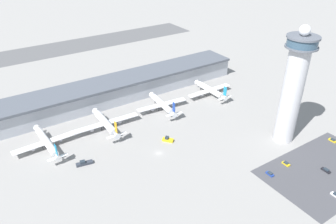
{
  "coord_description": "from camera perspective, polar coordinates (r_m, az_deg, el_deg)",
  "views": [
    {
      "loc": [
        -73.24,
        -120.81,
        106.19
      ],
      "look_at": [
        19.74,
        20.96,
        9.24
      ],
      "focal_mm": 35.0,
      "sensor_mm": 36.0,
      "label": 1
    }
  ],
  "objects": [
    {
      "name": "ground_plane",
      "position": [
        176.74,
        -1.64,
        -7.18
      ],
      "size": [
        1000.0,
        1000.0,
        0.0
      ],
      "primitive_type": "plane",
      "color": "gray"
    },
    {
      "name": "terminal_building",
      "position": [
        227.03,
        -11.04,
        3.37
      ],
      "size": [
        204.48,
        25.0,
        14.54
      ],
      "color": "#A3A8B2",
      "rests_on": "ground"
    },
    {
      "name": "runway_strip",
      "position": [
        345.17,
        -19.66,
        10.12
      ],
      "size": [
        306.72,
        44.0,
        0.01
      ],
      "primitive_type": "cube",
      "color": "#515154",
      "rests_on": "ground"
    },
    {
      "name": "control_tower",
      "position": [
        183.65,
        20.97,
        4.19
      ],
      "size": [
        16.19,
        16.19,
        65.32
      ],
      "color": "#BCBCC1",
      "rests_on": "ground"
    },
    {
      "name": "parking_lot_surface",
      "position": [
        183.33,
        25.7,
        -9.12
      ],
      "size": [
        64.0,
        40.0,
        0.01
      ],
      "primitive_type": "cube",
      "color": "#424247",
      "rests_on": "ground"
    },
    {
      "name": "airplane_gate_alpha",
      "position": [
        189.78,
        -20.37,
        -4.93
      ],
      "size": [
        36.38,
        36.39,
        11.92
      ],
      "color": "white",
      "rests_on": "ground"
    },
    {
      "name": "airplane_gate_bravo",
      "position": [
        197.34,
        -10.81,
        -1.89
      ],
      "size": [
        41.98,
        34.25,
        13.34
      ],
      "color": "silver",
      "rests_on": "ground"
    },
    {
      "name": "airplane_gate_charlie",
      "position": [
        213.89,
        -0.99,
        1.34
      ],
      "size": [
        34.94,
        32.9,
        12.78
      ],
      "color": "silver",
      "rests_on": "ground"
    },
    {
      "name": "airplane_gate_delta",
      "position": [
        234.99,
        7.37,
        3.81
      ],
      "size": [
        35.28,
        32.01,
        12.68
      ],
      "color": "white",
      "rests_on": "ground"
    },
    {
      "name": "service_truck_catering",
      "position": [
        185.37,
        -0.04,
        -4.83
      ],
      "size": [
        5.84,
        6.43,
        2.74
      ],
      "color": "black",
      "rests_on": "ground"
    },
    {
      "name": "service_truck_fuel",
      "position": [
        173.92,
        -14.39,
        -8.63
      ],
      "size": [
        8.76,
        3.86,
        2.45
      ],
      "color": "black",
      "rests_on": "ground"
    },
    {
      "name": "car_blue_compact",
      "position": [
        179.23,
        19.86,
        -8.46
      ],
      "size": [
        1.89,
        4.13,
        1.39
      ],
      "color": "black",
      "rests_on": "ground"
    },
    {
      "name": "car_white_wagon",
      "position": [
        207.56,
        26.75,
        -4.43
      ],
      "size": [
        1.86,
        4.44,
        1.4
      ],
      "color": "black",
      "rests_on": "ground"
    },
    {
      "name": "car_navy_sedan",
      "position": [
        182.46,
        25.8,
        -9.13
      ],
      "size": [
        1.86,
        4.76,
        1.45
      ],
      "color": "black",
      "rests_on": "ground"
    },
    {
      "name": "car_black_suv",
      "position": [
        170.21,
        17.33,
        -10.24
      ],
      "size": [
        1.84,
        4.17,
        1.42
      ],
      "color": "black",
      "rests_on": "ground"
    },
    {
      "name": "car_yellow_taxi",
      "position": [
        169.7,
        27.19,
        -12.76
      ],
      "size": [
        1.84,
        4.41,
        1.49
      ],
      "color": "black",
      "rests_on": "ground"
    }
  ]
}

